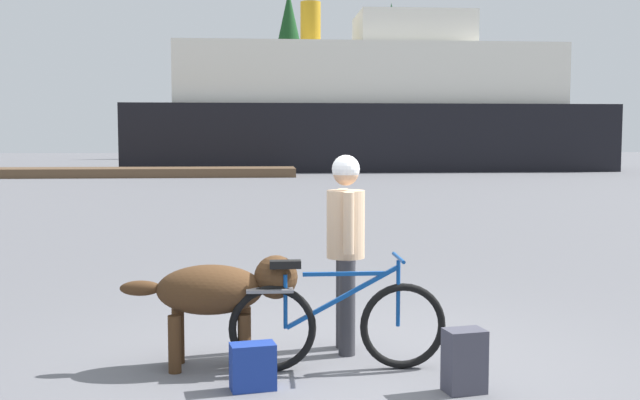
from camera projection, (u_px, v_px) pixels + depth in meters
ground_plane at (343, 360)px, 6.18m from camera, size 160.00×160.00×0.00m
bicycle at (336, 323)px, 5.89m from camera, size 1.70×0.44×0.89m
person_cyclist at (346, 235)px, 6.36m from camera, size 0.32×0.53×1.67m
dog at (221, 291)px, 5.96m from camera, size 1.39×0.46×0.88m
backpack at (464, 361)px, 5.40m from camera, size 0.31×0.25×0.45m
handbag_pannier at (253, 366)px, 5.46m from camera, size 0.35×0.24×0.34m
dock_pier at (115, 172)px, 34.39m from camera, size 16.30×2.69×0.40m
ferry_boat at (368, 111)px, 41.78m from camera, size 25.50×7.76×9.08m
pine_tree_far_left at (188, 87)px, 62.18m from camera, size 3.30×3.30×9.66m
pine_tree_center at (289, 54)px, 58.85m from camera, size 4.30×4.30×13.08m
pine_tree_far_right at (391, 64)px, 60.86m from camera, size 4.16×4.16×12.45m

